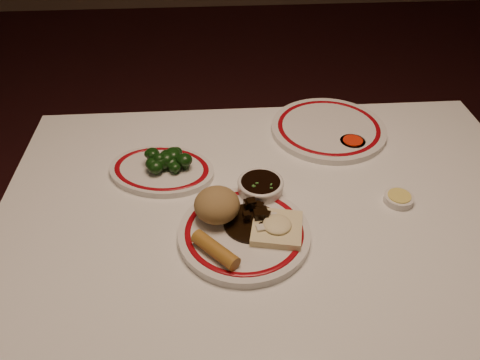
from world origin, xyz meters
name	(u,v)px	position (x,y,z in m)	size (l,w,h in m)	color
dining_table	(275,246)	(0.00, 0.00, 0.66)	(1.20, 0.90, 0.75)	white
main_plate	(244,233)	(-0.07, -0.05, 0.76)	(0.30, 0.30, 0.02)	silver
rice_mound	(217,205)	(-0.13, -0.01, 0.80)	(0.09, 0.09, 0.07)	#987848
spring_roll	(215,250)	(-0.13, -0.11, 0.78)	(0.03, 0.03, 0.11)	#AA7629
fried_wonton	(277,227)	(-0.01, -0.06, 0.78)	(0.12, 0.12, 0.03)	beige
stirfry_heap	(254,218)	(-0.05, -0.03, 0.78)	(0.12, 0.12, 0.03)	black
broccoli_plate	(162,170)	(-0.25, 0.17, 0.76)	(0.29, 0.27, 0.02)	silver
broccoli_pile	(165,160)	(-0.24, 0.17, 0.79)	(0.11, 0.08, 0.04)	#23471C
soy_bowl	(260,189)	(-0.03, 0.07, 0.77)	(0.10, 0.10, 0.04)	silver
sweet_sour_dish	(352,143)	(0.22, 0.24, 0.76)	(0.06, 0.06, 0.02)	silver
mustard_dish	(399,199)	(0.27, 0.03, 0.76)	(0.06, 0.06, 0.02)	silver
far_plate	(328,129)	(0.18, 0.32, 0.76)	(0.35, 0.35, 0.02)	silver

